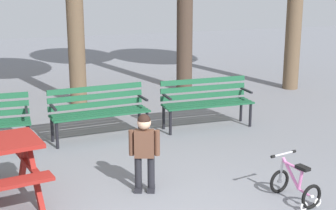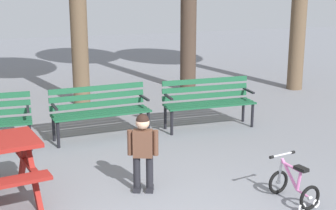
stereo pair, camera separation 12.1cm
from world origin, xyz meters
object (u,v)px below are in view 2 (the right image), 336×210
at_px(park_bench_right, 208,99).
at_px(child_standing, 143,147).
at_px(kids_bicycle, 294,186).
at_px(park_bench_left, 100,108).

height_order(park_bench_right, child_standing, child_standing).
relative_size(child_standing, kids_bicycle, 1.64).
height_order(park_bench_left, child_standing, child_standing).
bearing_deg(kids_bicycle, park_bench_right, 85.56).
bearing_deg(park_bench_left, child_standing, -88.29).
xyz_separation_m(park_bench_right, child_standing, (-1.84, -2.26, 0.07)).
bearing_deg(park_bench_right, park_bench_left, 179.17).
bearing_deg(park_bench_right, kids_bicycle, -94.44).
distance_m(child_standing, kids_bicycle, 1.86).
relative_size(park_bench_left, kids_bicycle, 2.68).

